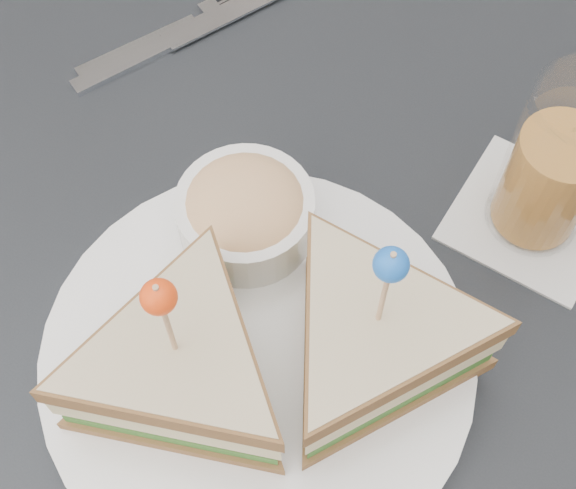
% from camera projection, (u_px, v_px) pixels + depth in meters
% --- Properties ---
extents(table, '(0.80, 0.80, 0.75)m').
position_uv_depth(table, '(271.00, 325.00, 0.64)').
color(table, black).
rests_on(table, ground).
extents(plate_meal, '(0.35, 0.34, 0.17)m').
position_uv_depth(plate_meal, '(270.00, 340.00, 0.51)').
color(plate_meal, white).
rests_on(plate_meal, table).
extents(cutlery_fork, '(0.09, 0.17, 0.01)m').
position_uv_depth(cutlery_fork, '(178.00, 27.00, 0.70)').
color(cutlery_fork, white).
rests_on(cutlery_fork, table).
extents(cutlery_knife, '(0.11, 0.20, 0.01)m').
position_uv_depth(cutlery_knife, '(176.00, 39.00, 0.69)').
color(cutlery_knife, silver).
rests_on(cutlery_knife, table).
extents(drink_set, '(0.11, 0.11, 0.14)m').
position_uv_depth(drink_set, '(554.00, 171.00, 0.55)').
color(drink_set, silver).
rests_on(drink_set, table).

